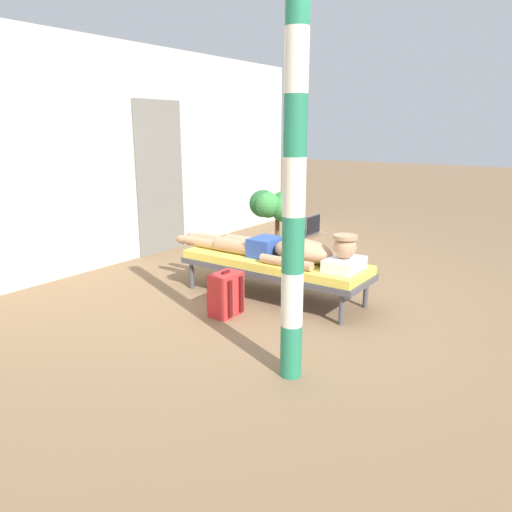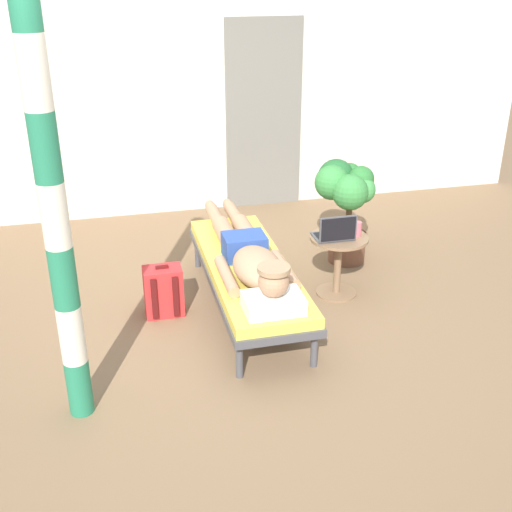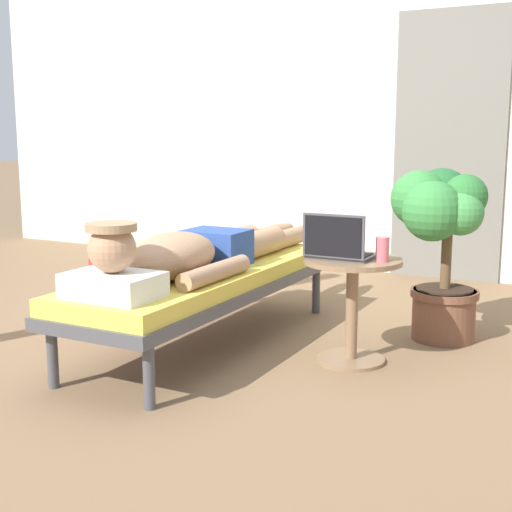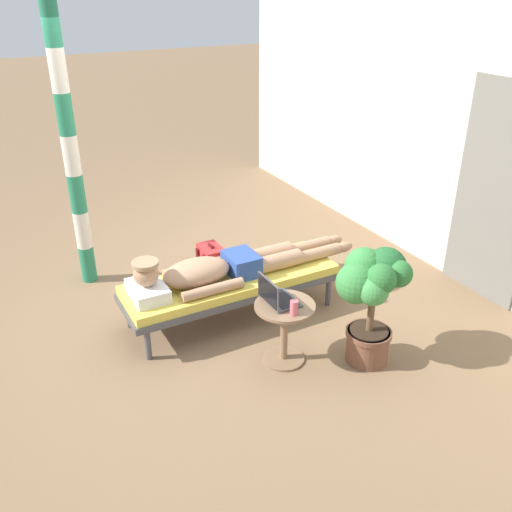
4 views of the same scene
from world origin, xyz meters
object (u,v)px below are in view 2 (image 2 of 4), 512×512
object	(u,v)px
lounge_chair	(247,271)
laptop	(335,233)
side_table	(338,255)
drink_glass	(358,229)
person_reclining	(250,256)
potted_plant	(345,197)
backpack	(164,291)
porch_post	(55,215)

from	to	relation	value
lounge_chair	laptop	size ratio (longest dim) A/B	6.34
side_table	drink_glass	xyz separation A→B (m)	(0.15, -0.01, 0.23)
lounge_chair	person_reclining	distance (m)	0.20
drink_glass	side_table	bearing A→B (deg)	175.59
drink_glass	potted_plant	bearing A→B (deg)	78.29
potted_plant	side_table	bearing A→B (deg)	-114.45
side_table	backpack	world-z (taller)	side_table
side_table	laptop	size ratio (longest dim) A/B	1.69
lounge_chair	side_table	xyz separation A→B (m)	(0.79, 0.08, 0.01)
potted_plant	porch_post	size ratio (longest dim) A/B	0.35
backpack	potted_plant	size ratio (longest dim) A/B	0.45
side_table	porch_post	world-z (taller)	porch_post
person_reclining	porch_post	distance (m)	1.77
lounge_chair	laptop	bearing A→B (deg)	2.49
porch_post	drink_glass	bearing A→B (deg)	25.44
side_table	drink_glass	size ratio (longest dim) A/B	4.42
drink_glass	backpack	bearing A→B (deg)	178.99
side_table	drink_glass	bearing A→B (deg)	-4.41
person_reclining	porch_post	bearing A→B (deg)	-145.38
backpack	person_reclining	bearing A→B (deg)	-16.54
person_reclining	side_table	bearing A→B (deg)	12.78
lounge_chair	porch_post	bearing A→B (deg)	-142.62
backpack	potted_plant	bearing A→B (deg)	19.12
lounge_chair	person_reclining	world-z (taller)	person_reclining
laptop	porch_post	world-z (taller)	porch_post
laptop	potted_plant	xyz separation A→B (m)	(0.34, 0.67, 0.04)
backpack	porch_post	size ratio (longest dim) A/B	0.16
porch_post	lounge_chair	bearing A→B (deg)	37.38
drink_glass	potted_plant	size ratio (longest dim) A/B	0.13
laptop	porch_post	bearing A→B (deg)	-153.19
lounge_chair	potted_plant	xyz separation A→B (m)	(1.07, 0.70, 0.28)
potted_plant	backpack	bearing A→B (deg)	-160.88
person_reclining	laptop	world-z (taller)	laptop
person_reclining	drink_glass	size ratio (longest dim) A/B	18.33
person_reclining	laptop	size ratio (longest dim) A/B	7.00
laptop	potted_plant	world-z (taller)	potted_plant
lounge_chair	laptop	xyz separation A→B (m)	(0.73, 0.03, 0.24)
side_table	laptop	bearing A→B (deg)	-139.48
drink_glass	backpack	distance (m)	1.64
lounge_chair	potted_plant	size ratio (longest dim) A/B	2.10
person_reclining	backpack	distance (m)	0.76
laptop	potted_plant	size ratio (longest dim) A/B	0.33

